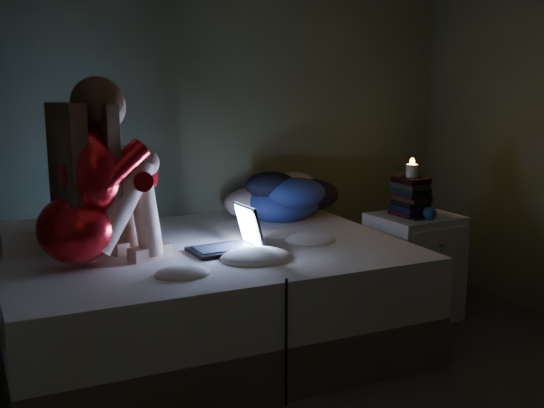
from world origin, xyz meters
TOP-DOWN VIEW (x-y plane):
  - wall_back at (0.00, 1.91)m, footprint 3.60×0.02m
  - bed at (-0.33, 1.10)m, footprint 2.13×1.59m
  - pillow at (-1.11, 1.41)m, footprint 0.44×0.32m
  - woman at (-1.01, 0.92)m, footprint 0.66×0.53m
  - laptop at (-0.27, 0.92)m, footprint 0.37×0.27m
  - clothes_pile at (0.37, 1.53)m, footprint 0.58×0.48m
  - nightstand at (1.02, 0.99)m, footprint 0.52×0.47m
  - book_stack at (0.99, 1.00)m, footprint 0.19×0.25m
  - candle at (0.99, 1.00)m, footprint 0.07×0.07m
  - phone at (0.95, 0.93)m, footprint 0.09×0.15m
  - blue_orb at (1.00, 0.84)m, footprint 0.08×0.08m

SIDE VIEW (x-z plane):
  - bed at x=-0.33m, z-range 0.00..0.58m
  - nightstand at x=1.02m, z-range 0.00..0.65m
  - pillow at x=-1.11m, z-range 0.58..0.71m
  - phone at x=0.95m, z-range 0.65..0.66m
  - blue_orb at x=1.00m, z-range 0.65..0.73m
  - laptop at x=-0.27m, z-range 0.58..0.84m
  - clothes_pile at x=0.37m, z-range 0.58..0.91m
  - book_stack at x=0.99m, z-range 0.65..0.89m
  - candle at x=0.99m, z-range 0.89..0.97m
  - woman at x=-1.01m, z-range 0.58..1.50m
  - wall_back at x=0.00m, z-range 0.00..2.60m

